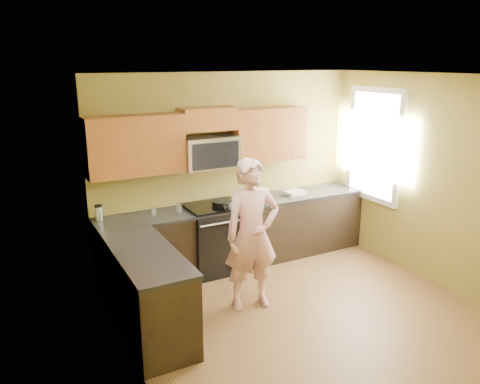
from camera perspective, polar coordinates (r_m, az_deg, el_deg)
floor at (r=5.67m, az=8.25°, el=-14.71°), size 4.00×4.00×0.00m
ceiling at (r=4.90m, az=9.52°, el=13.67°), size 4.00×4.00×0.00m
wall_back at (r=6.77m, az=-1.29°, el=2.85°), size 4.00×0.00×4.00m
wall_left at (r=4.29m, az=-13.23°, el=-5.28°), size 0.00×4.00×4.00m
wall_right at (r=6.49m, az=23.16°, el=1.00°), size 0.00×4.00×4.00m
cabinet_back_run at (r=6.78m, az=-0.10°, el=-5.17°), size 4.00×0.60×0.88m
cabinet_left_run at (r=5.26m, az=-11.15°, el=-11.95°), size 0.60×1.60×0.88m
countertop_back at (r=6.62m, az=-0.06°, el=-1.47°), size 4.00×0.62×0.04m
countertop_left at (r=5.07m, az=-11.31°, el=-7.32°), size 0.62×1.60×0.04m
stove at (r=6.58m, az=-3.09°, el=-5.53°), size 0.76×0.65×0.95m
microwave at (r=6.41m, az=-3.69°, el=2.99°), size 0.76×0.40×0.42m
upper_cab_left at (r=6.11m, az=-12.31°, el=2.04°), size 1.22×0.33×0.75m
upper_cab_right at (r=6.87m, az=3.36°, el=3.86°), size 1.12×0.33×0.75m
upper_cab_over_mw at (r=6.33m, az=-3.92°, el=8.81°), size 0.76×0.33×0.30m
window at (r=7.21m, az=15.95°, el=5.47°), size 0.06×1.06×1.66m
woman at (r=5.49m, az=1.45°, el=-5.18°), size 0.71×0.53×1.80m
frying_pan at (r=6.42m, az=-2.14°, el=-1.58°), size 0.42×0.56×0.06m
butter_tub at (r=6.53m, az=-0.97°, el=-1.55°), size 0.16×0.16×0.10m
toast_slice at (r=6.70m, az=2.23°, el=-1.05°), size 0.13×0.13×0.01m
napkin_a at (r=6.55m, az=-0.08°, el=-1.22°), size 0.13×0.14×0.06m
napkin_b at (r=6.87m, az=2.81°, el=-0.41°), size 0.12×0.14×0.07m
dish_towel at (r=7.08m, az=6.59°, el=-0.07°), size 0.32×0.27×0.05m
travel_mug at (r=6.15m, az=-16.61°, el=-3.31°), size 0.12×0.12×0.20m
glass_b at (r=6.26m, az=-7.35°, el=-1.85°), size 0.07×0.07×0.12m
glass_c at (r=6.15m, az=-10.38°, el=-2.32°), size 0.07×0.07×0.12m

